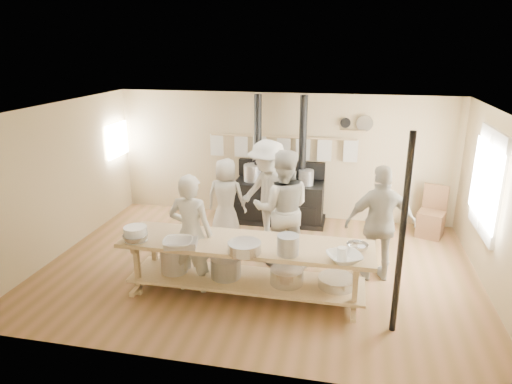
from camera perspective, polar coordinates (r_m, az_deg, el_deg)
ground at (r=7.67m, az=0.28°, el=-9.36°), size 7.00×7.00×0.00m
room_shell at (r=7.07m, az=0.30°, el=2.40°), size 7.00×7.00×7.00m
window_right at (r=7.84m, az=26.98°, el=1.03°), size 0.09×1.50×1.65m
left_opening at (r=10.10m, az=-16.95°, el=6.25°), size 0.00×0.90×0.90m
stove at (r=9.39m, az=2.84°, el=-0.67°), size 1.90×0.75×2.60m
towel_rail at (r=9.38m, az=3.26°, el=5.88°), size 3.00×0.04×0.47m
back_wall_shelf at (r=9.23m, az=12.45°, el=8.11°), size 0.63×0.14×0.32m
prep_table at (r=6.65m, az=-1.36°, el=-8.86°), size 3.60×0.90×0.85m
support_post at (r=5.81m, az=17.78°, el=-5.43°), size 0.08×0.08×2.60m
cook_far_left at (r=6.72m, az=-8.14°, el=-5.17°), size 0.67×0.46×1.80m
cook_left at (r=7.39m, az=3.30°, el=-2.14°), size 1.08×0.91×1.97m
cook_center at (r=8.57m, az=-3.77°, el=-0.81°), size 0.77×0.53×1.53m
cook_right at (r=7.21m, az=15.29°, el=-3.86°), size 1.14×0.64×1.84m
cook_by_window at (r=8.08m, az=1.52°, el=-0.33°), size 1.46×1.32×1.96m
chair at (r=9.37m, az=21.01°, el=-3.46°), size 0.59×0.59×0.98m
bowl_white_a at (r=6.45m, az=-9.74°, el=-6.29°), size 0.49×0.49×0.10m
bowl_steel_a at (r=6.72m, az=-14.83°, el=-5.60°), size 0.50×0.50×0.11m
bowl_white_b at (r=6.04m, az=10.98°, el=-8.07°), size 0.59×0.59×0.11m
bowl_steel_b at (r=6.39m, az=12.55°, el=-6.74°), size 0.36×0.36×0.09m
roasting_pan at (r=6.43m, az=-9.35°, el=-6.35°), size 0.49×0.38×0.10m
mixing_bowl_large at (r=6.17m, az=-1.47°, el=-6.95°), size 0.46×0.46×0.14m
bucket_galv at (r=6.11m, az=4.01°, el=-6.61°), size 0.35×0.35×0.27m
deep_bowl_enamel at (r=6.75m, az=-14.82°, el=-5.05°), size 0.39×0.39×0.21m
pitcher at (r=6.02m, az=10.70°, el=-7.68°), size 0.13×0.13×0.19m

